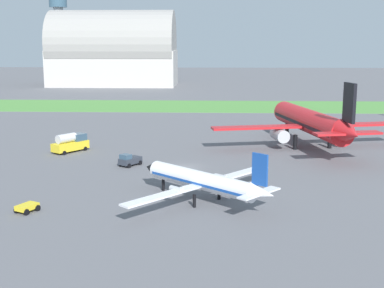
{
  "coord_description": "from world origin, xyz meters",
  "views": [
    {
      "loc": [
        4.19,
        -77.25,
        18.95
      ],
      "look_at": [
        0.76,
        3.08,
        3.0
      ],
      "focal_mm": 48.85,
      "sensor_mm": 36.0,
      "label": 1
    }
  ],
  "objects": [
    {
      "name": "grass_taxiway_strip",
      "position": [
        0.0,
        75.39,
        0.04
      ],
      "size": [
        360.0,
        28.0,
        0.08
      ],
      "primitive_type": "cube",
      "color": "#549342",
      "rests_on": "ground_plane"
    },
    {
      "name": "fuel_truck_midfield",
      "position": [
        -20.61,
        10.44,
        1.58
      ],
      "size": [
        5.76,
        6.67,
        3.29
      ],
      "rotation": [
        0.0,
        0.0,
        0.94
      ],
      "color": "yellow",
      "rests_on": "ground_plane"
    },
    {
      "name": "baggage_cart_near_gate",
      "position": [
        -16.75,
        -21.95,
        0.57
      ],
      "size": [
        2.64,
        2.91,
        0.9
      ],
      "rotation": [
        0.0,
        0.0,
        1.1
      ],
      "color": "yellow",
      "rests_on": "ground_plane"
    },
    {
      "name": "ground_plane",
      "position": [
        0.0,
        0.0,
        0.0
      ],
      "size": [
        600.0,
        600.0,
        0.0
      ],
      "primitive_type": "plane",
      "color": "slate"
    },
    {
      "name": "hangar_distant",
      "position": [
        -38.8,
        146.49,
        14.17
      ],
      "size": [
        52.94,
        28.31,
        31.6
      ],
      "color": "#BCB7B2",
      "rests_on": "ground_plane"
    },
    {
      "name": "airplane_foreground_turboprop",
      "position": [
        2.94,
        -17.4,
        2.63
      ],
      "size": [
        17.27,
        18.9,
        7.2
      ],
      "rotation": [
        0.0,
        0.0,
        2.41
      ],
      "color": "white",
      "rests_on": "ground_plane"
    },
    {
      "name": "airplane_midfield_jet",
      "position": [
        21.51,
        15.85,
        4.6
      ],
      "size": [
        35.81,
        35.34,
        12.77
      ],
      "rotation": [
        0.0,
        0.0,
        1.78
      ],
      "color": "red",
      "rests_on": "ground_plane"
    },
    {
      "name": "control_tower",
      "position": [
        -66.84,
        163.75,
        22.22
      ],
      "size": [
        8.0,
        8.0,
        37.8
      ],
      "color": "silver",
      "rests_on": "ground_plane"
    },
    {
      "name": "pushback_tug_by_runway",
      "position": [
        -8.76,
        0.51,
        0.91
      ],
      "size": [
        3.5,
        3.99,
        1.95
      ],
      "rotation": [
        0.0,
        0.0,
        4.12
      ],
      "color": "#2D333D",
      "rests_on": "ground_plane"
    }
  ]
}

